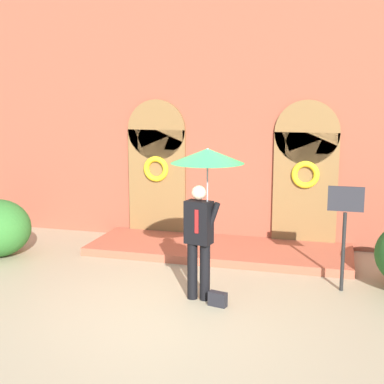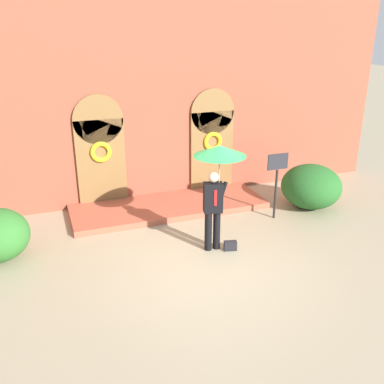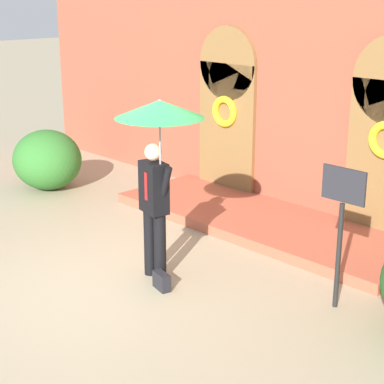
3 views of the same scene
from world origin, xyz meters
name	(u,v)px [view 1 (image 1 of 3)]	position (x,y,z in m)	size (l,w,h in m)	color
ground_plane	(173,311)	(0.00, 0.00, 0.00)	(80.00, 80.00, 0.00)	tan
building_facade	(231,117)	(0.00, 4.15, 2.68)	(14.00, 2.30, 5.60)	brown
person_with_umbrella	(205,178)	(0.33, 0.58, 1.91)	(1.10, 1.10, 2.36)	black
handbag	(218,299)	(0.58, 0.38, 0.11)	(0.28, 0.12, 0.22)	black
sign_post	(345,221)	(2.38, 1.56, 1.16)	(0.56, 0.06, 1.72)	black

